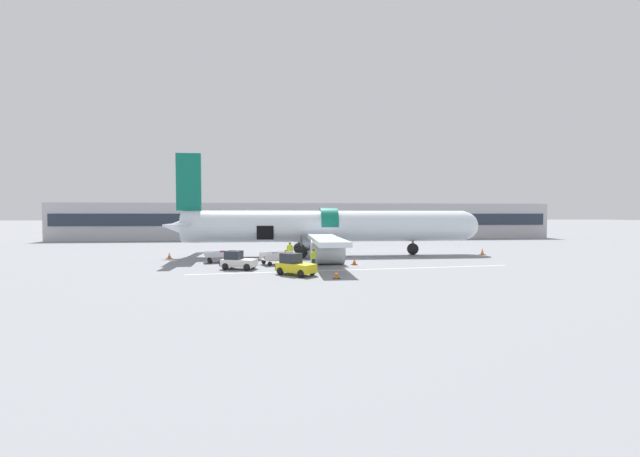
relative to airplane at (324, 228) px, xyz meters
The scene contains 17 objects.
ground_plane 5.66m from the airplane, 80.18° to the right, with size 500.00×500.00×0.00m, color gray.
apron_marking_line 11.33m from the airplane, 81.76° to the right, with size 26.66×2.78×0.01m.
terminal_strip 31.51m from the airplane, 88.52° to the left, with size 87.58×11.05×6.35m.
airplane is the anchor object (origin of this frame).
baggage_tug_lead 13.70m from the airplane, 105.76° to the right, with size 3.06×2.99×1.58m.
baggage_tug_mid 12.76m from the airplane, 130.49° to the right, with size 3.06×2.34×1.49m.
baggage_cart_loading 8.71m from the airplane, 126.01° to the right, with size 3.80×2.61×1.06m.
baggage_cart_queued 11.17m from the airplane, 155.19° to the right, with size 4.35×2.44×1.05m.
ground_crew_loader_a 4.73m from the airplane, 103.19° to the right, with size 0.40×0.54×1.55m.
ground_crew_loader_b 5.93m from the airplane, 132.75° to the right, with size 0.62×0.48×1.79m.
ground_crew_driver 10.43m from the airplane, 114.76° to the right, with size 0.45×0.54×1.57m.
ground_crew_supervisor 10.01m from the airplane, 101.75° to the right, with size 0.52×0.52×1.61m.
suitcase_on_tarmac_upright 9.77m from the airplane, 109.05° to the right, with size 0.41×0.37×0.81m.
safety_cone_nose 17.71m from the airplane, ahead, with size 0.54×0.54×0.71m.
safety_cone_engine_left 15.18m from the airplane, 93.26° to the right, with size 0.47×0.47×0.66m.
safety_cone_wingtip 8.44m from the airplane, 77.04° to the right, with size 0.53×0.53×0.65m.
safety_cone_tail 16.04m from the airplane, behind, with size 0.57×0.57×0.63m.
Camera 1 is at (-5.61, -36.92, 4.49)m, focal length 22.00 mm.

